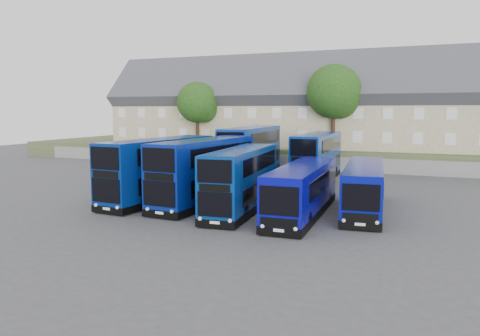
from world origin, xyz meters
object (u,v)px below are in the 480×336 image
dd_front_mid (205,172)px  dd_front_left (160,171)px  tree_mid (335,94)px  coach_east_a (303,191)px  tree_west (199,104)px

dd_front_mid → dd_front_left: bearing=-172.4°
dd_front_mid → tree_mid: (4.61, 21.81, 5.93)m
dd_front_left → coach_east_a: bearing=0.4°
dd_front_left → dd_front_mid: (3.40, 0.30, 0.02)m
dd_front_left → tree_mid: 24.25m
dd_front_mid → tree_west: 24.66m
dd_front_left → tree_west: 23.56m
dd_front_mid → tree_mid: tree_mid is taller
dd_front_mid → tree_west: bearing=120.7°
dd_front_mid → tree_mid: 23.07m
dd_front_mid → tree_mid: size_ratio=1.20×
coach_east_a → dd_front_left: bearing=173.2°
tree_west → coach_east_a: bearing=-50.4°
dd_front_mid → coach_east_a: 7.28m
dd_front_mid → coach_east_a: size_ratio=0.98×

